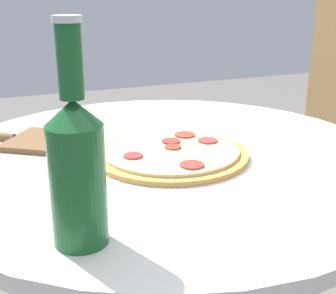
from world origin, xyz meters
The scene contains 4 objects.
table centered at (0.00, 0.00, 0.55)m, with size 0.92×0.92×0.73m.
pizza centered at (0.02, 0.00, 0.74)m, with size 0.31×0.31×0.02m.
beer_bottle centered at (0.28, -0.23, 0.84)m, with size 0.07×0.07×0.29m.
pizza_paddle centered at (-0.17, -0.24, 0.74)m, with size 0.24×0.29×0.02m.
Camera 1 is at (0.82, -0.33, 1.05)m, focal length 50.00 mm.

